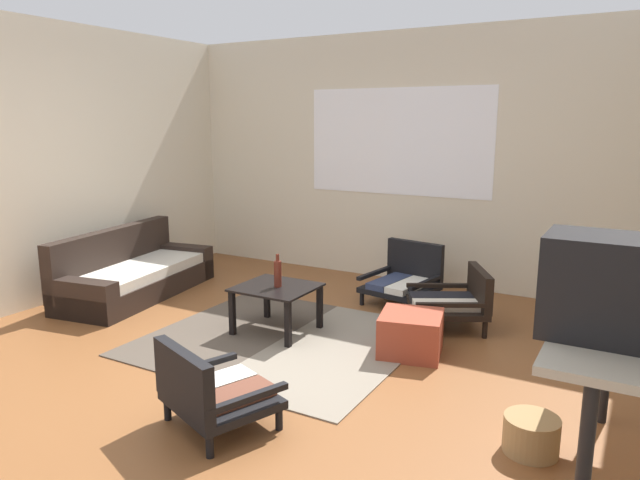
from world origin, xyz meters
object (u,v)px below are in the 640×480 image
clay_vase (614,277)px  wicker_basket (531,435)px  coffee_table (276,294)px  couch (133,275)px  armchair_striped_foreground (211,391)px  armchair_corner (455,300)px  crt_television (607,287)px  glass_bottle (278,273)px  armchair_by_window (405,278)px  ottoman_orange (411,334)px  console_shelf (604,341)px

clay_vase → wicker_basket: clay_vase is taller
coffee_table → clay_vase: bearing=-12.9°
couch → wicker_basket: size_ratio=6.23×
coffee_table → armchair_striped_foreground: armchair_striped_foreground is taller
armchair_striped_foreground → armchair_corner: size_ratio=0.89×
coffee_table → crt_television: size_ratio=1.19×
glass_bottle → wicker_basket: (2.20, -0.83, -0.42)m
couch → clay_vase: (4.41, -0.75, 0.75)m
clay_vase → glass_bottle: clay_vase is taller
coffee_table → armchair_corner: bearing=34.4°
coffee_table → armchair_by_window: (0.63, 1.33, -0.09)m
coffee_table → armchair_corner: (1.27, 0.87, -0.09)m
clay_vase → crt_television: bearing=-90.3°
couch → armchair_by_window: (2.51, 1.16, 0.03)m
coffee_table → glass_bottle: size_ratio=2.26×
crt_television → clay_vase: 0.58m
ottoman_orange → clay_vase: bearing=-27.0°
ottoman_orange → console_shelf: 1.81m
coffee_table → armchair_striped_foreground: size_ratio=0.84×
console_shelf → glass_bottle: (-2.50, 0.93, -0.21)m
ottoman_orange → console_shelf: size_ratio=0.33×
armchair_striped_foreground → clay_vase: bearing=25.1°
armchair_striped_foreground → console_shelf: 2.11m
ottoman_orange → wicker_basket: ottoman_orange is taller
armchair_by_window → armchair_corner: size_ratio=0.84×
ottoman_orange → glass_bottle: 1.20m
console_shelf → wicker_basket: (-0.31, 0.09, -0.63)m
couch → coffee_table: 1.90m
armchair_striped_foreground → wicker_basket: 1.80m
armchair_corner → console_shelf: size_ratio=0.60×
coffee_table → crt_television: (2.52, -1.15, 0.72)m
armchair_corner → armchair_striped_foreground: bearing=-106.9°
ottoman_orange → glass_bottle: (-1.14, -0.12, 0.36)m
crt_television → ottoman_orange: bearing=136.9°
armchair_striped_foreground → ottoman_orange: size_ratio=1.64×
armchair_corner → clay_vase: size_ratio=2.35×
wicker_basket → couch: bearing=166.2°
crt_television → coffee_table: bearing=155.4°
couch → ottoman_orange: (3.04, -0.05, -0.05)m
glass_bottle → console_shelf: bearing=-20.4°
armchair_by_window → console_shelf: (1.90, -2.26, 0.49)m
glass_bottle → wicker_basket: 2.39m
console_shelf → crt_television: bearing=-90.8°
armchair_corner → ottoman_orange: armchair_corner is taller
console_shelf → crt_television: (-0.00, -0.22, 0.33)m
armchair_by_window → wicker_basket: 2.69m
armchair_by_window → armchair_striped_foreground: size_ratio=0.94×
armchair_by_window → crt_television: (1.89, -2.48, 0.81)m
coffee_table → armchair_by_window: 1.47m
ottoman_orange → glass_bottle: glass_bottle is taller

